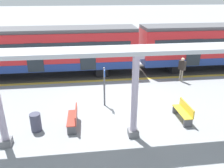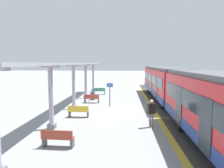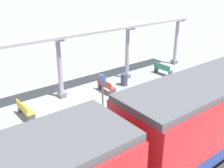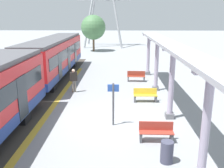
{
  "view_description": "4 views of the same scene",
  "coord_description": "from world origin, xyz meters",
  "px_view_note": "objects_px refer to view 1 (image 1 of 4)",
  "views": [
    {
      "loc": [
        11.5,
        -1.8,
        5.95
      ],
      "look_at": [
        -0.11,
        -0.33,
        1.12
      ],
      "focal_mm": 36.6,
      "sensor_mm": 36.0,
      "label": 1
    },
    {
      "loc": [
        -1.09,
        17.03,
        3.9
      ],
      "look_at": [
        0.09,
        -1.74,
        1.96
      ],
      "focal_mm": 32.43,
      "sensor_mm": 36.0,
      "label": 2
    },
    {
      "loc": [
        -10.37,
        6.75,
        7.22
      ],
      "look_at": [
        -0.56,
        -0.84,
        1.91
      ],
      "focal_mm": 41.99,
      "sensor_mm": 36.0,
      "label": 3
    },
    {
      "loc": [
        0.46,
        -12.57,
        5.32
      ],
      "look_at": [
        0.14,
        0.17,
        1.89
      ],
      "focal_mm": 40.39,
      "sensor_mm": 36.0,
      "label": 4
    }
  ],
  "objects_px": {
    "train_near_carriage": "(38,51)",
    "bench_near_end": "(184,111)",
    "canopy_pillar_third": "(135,96)",
    "platform_info_sign": "(104,83)",
    "bench_extra_slot": "(74,118)",
    "trash_bin": "(36,122)",
    "passenger_waiting_near_edge": "(182,67)"
  },
  "relations": [
    {
      "from": "train_near_carriage",
      "to": "bench_near_end",
      "type": "relative_size",
      "value": 9.53
    },
    {
      "from": "canopy_pillar_third",
      "to": "platform_info_sign",
      "type": "distance_m",
      "value": 3.22
    },
    {
      "from": "canopy_pillar_third",
      "to": "bench_extra_slot",
      "type": "height_order",
      "value": "canopy_pillar_third"
    },
    {
      "from": "trash_bin",
      "to": "platform_info_sign",
      "type": "relative_size",
      "value": 0.39
    },
    {
      "from": "train_near_carriage",
      "to": "bench_near_end",
      "type": "bearing_deg",
      "value": 47.02
    },
    {
      "from": "trash_bin",
      "to": "passenger_waiting_near_edge",
      "type": "relative_size",
      "value": 0.5
    },
    {
      "from": "bench_near_end",
      "to": "trash_bin",
      "type": "xyz_separation_m",
      "value": [
        0.08,
        -7.03,
        -0.02
      ]
    },
    {
      "from": "bench_extra_slot",
      "to": "trash_bin",
      "type": "xyz_separation_m",
      "value": [
        0.16,
        -1.69,
        -0.02
      ]
    },
    {
      "from": "canopy_pillar_third",
      "to": "bench_extra_slot",
      "type": "distance_m",
      "value": 3.18
    },
    {
      "from": "train_near_carriage",
      "to": "bench_extra_slot",
      "type": "relative_size",
      "value": 9.52
    },
    {
      "from": "trash_bin",
      "to": "passenger_waiting_near_edge",
      "type": "distance_m",
      "value": 10.3
    },
    {
      "from": "train_near_carriage",
      "to": "bench_near_end",
      "type": "height_order",
      "value": "train_near_carriage"
    },
    {
      "from": "bench_near_end",
      "to": "bench_extra_slot",
      "type": "relative_size",
      "value": 1.0
    },
    {
      "from": "canopy_pillar_third",
      "to": "bench_near_end",
      "type": "xyz_separation_m",
      "value": [
        -1.03,
        2.74,
        -1.47
      ]
    },
    {
      "from": "train_near_carriage",
      "to": "trash_bin",
      "type": "xyz_separation_m",
      "value": [
        7.58,
        1.02,
        -1.41
      ]
    },
    {
      "from": "canopy_pillar_third",
      "to": "bench_extra_slot",
      "type": "xyz_separation_m",
      "value": [
        -1.1,
        -2.59,
        -1.47
      ]
    },
    {
      "from": "train_near_carriage",
      "to": "bench_near_end",
      "type": "distance_m",
      "value": 11.09
    },
    {
      "from": "bench_near_end",
      "to": "trash_bin",
      "type": "relative_size",
      "value": 1.77
    },
    {
      "from": "bench_near_end",
      "to": "platform_info_sign",
      "type": "relative_size",
      "value": 0.68
    },
    {
      "from": "platform_info_sign",
      "to": "passenger_waiting_near_edge",
      "type": "distance_m",
      "value": 6.38
    },
    {
      "from": "bench_extra_slot",
      "to": "platform_info_sign",
      "type": "bearing_deg",
      "value": 139.7
    },
    {
      "from": "bench_near_end",
      "to": "canopy_pillar_third",
      "type": "bearing_deg",
      "value": -69.39
    },
    {
      "from": "bench_near_end",
      "to": "bench_extra_slot",
      "type": "distance_m",
      "value": 5.34
    },
    {
      "from": "trash_bin",
      "to": "platform_info_sign",
      "type": "height_order",
      "value": "platform_info_sign"
    },
    {
      "from": "bench_extra_slot",
      "to": "platform_info_sign",
      "type": "relative_size",
      "value": 0.69
    },
    {
      "from": "bench_near_end",
      "to": "passenger_waiting_near_edge",
      "type": "height_order",
      "value": "passenger_waiting_near_edge"
    },
    {
      "from": "bench_near_end",
      "to": "platform_info_sign",
      "type": "height_order",
      "value": "platform_info_sign"
    },
    {
      "from": "bench_extra_slot",
      "to": "passenger_waiting_near_edge",
      "type": "relative_size",
      "value": 0.89
    },
    {
      "from": "canopy_pillar_third",
      "to": "passenger_waiting_near_edge",
      "type": "bearing_deg",
      "value": 141.88
    },
    {
      "from": "bench_extra_slot",
      "to": "platform_info_sign",
      "type": "xyz_separation_m",
      "value": [
        -1.91,
        1.62,
        0.89
      ]
    },
    {
      "from": "train_near_carriage",
      "to": "passenger_waiting_near_edge",
      "type": "bearing_deg",
      "value": 75.62
    },
    {
      "from": "canopy_pillar_third",
      "to": "bench_near_end",
      "type": "height_order",
      "value": "canopy_pillar_third"
    }
  ]
}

